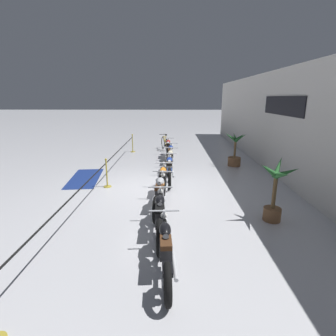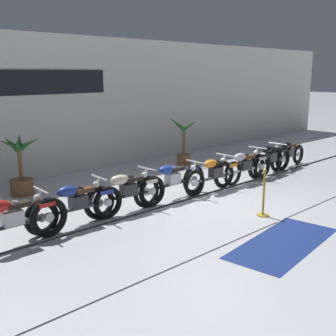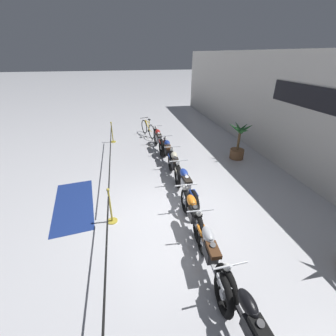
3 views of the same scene
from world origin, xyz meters
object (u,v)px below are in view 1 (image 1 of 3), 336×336
Objects in this scene: potted_palm_right_of_row at (235,152)px; floor_banner at (85,178)px; motorcycle_black_6 at (160,217)px; motorcycle_black_7 at (166,250)px; motorcycle_blue_3 at (169,169)px; stanchion_mid_left at (107,177)px; motorcycle_silver_5 at (160,194)px; motorcycle_blue_1 at (171,155)px; motorcycle_orange_4 at (163,181)px; bicycle at (165,143)px; motorcycle_red_0 at (168,149)px; motorcycle_cream_2 at (170,161)px; potted_palm_left_of_row at (275,192)px; stanchion_far_left at (115,157)px.

potted_palm_right_of_row reaches higher than floor_banner.
motorcycle_black_7 is at bearing 6.99° from motorcycle_black_6.
motorcycle_blue_3 is 2.33m from stanchion_mid_left.
floor_banner is (-0.36, -3.37, -0.48)m from motorcycle_blue_3.
motorcycle_silver_5 is 1.08× the size of motorcycle_black_7.
motorcycle_black_7 reaches higher than floor_banner.
motorcycle_blue_1 is 0.93× the size of motorcycle_silver_5.
motorcycle_blue_3 is 1.08× the size of motorcycle_orange_4.
motorcycle_black_6 is 10.26m from bicycle.
motorcycle_red_0 reaches higher than motorcycle_blue_3.
motorcycle_black_6 is at bearing -1.87° from motorcycle_cream_2.
motorcycle_blue_1 is 2.10× the size of stanchion_mid_left.
motorcycle_cream_2 is 0.97× the size of motorcycle_orange_4.
potted_palm_left_of_row is at bearing 62.53° from stanchion_mid_left.
motorcycle_blue_1 is 2.66m from motorcycle_blue_3.
motorcycle_blue_3 reaches higher than motorcycle_blue_1.
potted_palm_left_of_row reaches higher than motorcycle_red_0.
motorcycle_black_7 is at bearing -0.16° from motorcycle_cream_2.
motorcycle_red_0 is 6.72m from motorcycle_silver_5.
potted_palm_right_of_row is (-2.43, 3.01, 0.18)m from motorcycle_blue_3.
stanchion_mid_left reaches higher than motorcycle_black_7.
bicycle is at bearing -174.06° from motorcycle_blue_1.
motorcycle_black_6 is at bearing -1.64° from motorcycle_blue_1.
floor_banner is at bearing -41.11° from motorcycle_red_0.
motorcycle_orange_4 is at bearing -3.13° from motorcycle_blue_1.
stanchion_far_left reaches higher than motorcycle_silver_5.
motorcycle_silver_5 is at bearing -32.79° from potted_palm_right_of_row.
motorcycle_cream_2 is at bearing 132.42° from stanchion_mid_left.
stanchion_mid_left is (2.04, -2.23, -0.11)m from motorcycle_cream_2.
motorcycle_black_6 is at bearing 0.62° from motorcycle_orange_4.
stanchion_mid_left is (4.76, -2.11, -0.12)m from motorcycle_red_0.
motorcycle_silver_5 is at bearing 29.75° from stanchion_far_left.
stanchion_mid_left is at bearing -148.91° from motorcycle_black_6.
floor_banner is (2.07, -6.38, -0.65)m from potted_palm_right_of_row.
motorcycle_black_6 is at bearing -173.01° from motorcycle_black_7.
motorcycle_orange_4 is 3.04m from stanchion_far_left.
potted_palm_left_of_row is (1.84, 2.92, 0.32)m from motorcycle_orange_4.
bicycle is 5.04m from potted_palm_right_of_row.
motorcycle_black_7 is at bearing -0.12° from motorcycle_blue_3.
motorcycle_orange_4 reaches higher than floor_banner.
motorcycle_cream_2 is 3.19m from potted_palm_right_of_row.
motorcycle_silver_5 reaches higher than motorcycle_black_7.
stanchion_far_left is at bearing -76.67° from motorcycle_cream_2.
motorcycle_blue_3 is at bearing -51.12° from potted_palm_right_of_row.
motorcycle_silver_5 is (4.00, -0.25, 0.00)m from motorcycle_cream_2.
bicycle is at bearing -178.91° from motorcycle_orange_4.
bicycle reaches higher than motorcycle_blue_3.
motorcycle_black_6 is at bearing 31.09° from stanchion_mid_left.
floor_banner is at bearing -66.92° from stanchion_far_left.
motorcycle_blue_3 reaches higher than motorcycle_cream_2.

